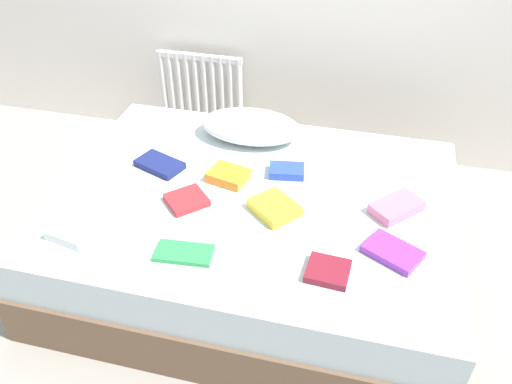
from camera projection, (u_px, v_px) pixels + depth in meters
The scene contains 14 objects.
ground_plane at pixel (254, 267), 2.83m from camera, with size 8.00×8.00×0.00m, color #9E998E.
bed at pixel (254, 233), 2.68m from camera, with size 2.00×1.50×0.50m.
radiator at pixel (201, 93), 3.66m from camera, with size 0.61×0.04×0.58m.
pillow at pixel (251, 126), 2.91m from camera, with size 0.57×0.33×0.15m, color white.
textbook_navy at pixel (160, 164), 2.71m from camera, with size 0.24×0.14×0.04m, color navy.
textbook_red at pixel (187, 200), 2.47m from camera, with size 0.18×0.16×0.03m, color red.
textbook_maroon at pixel (328, 271), 2.10m from camera, with size 0.17×0.16×0.03m, color maroon.
textbook_orange at pixel (229, 176), 2.61m from camera, with size 0.19×0.15×0.05m, color orange.
textbook_pink at pixel (396, 207), 2.41m from camera, with size 0.24×0.14×0.05m, color pink.
textbook_yellow at pixel (275, 208), 2.41m from camera, with size 0.21×0.18×0.05m, color yellow.
textbook_green at pixel (184, 253), 2.19m from camera, with size 0.24×0.12×0.02m, color green.
textbook_white at pixel (74, 231), 2.28m from camera, with size 0.19×0.16×0.05m, color white.
textbook_blue at pixel (287, 171), 2.66m from camera, with size 0.18×0.12×0.04m, color #2847B7.
textbook_purple at pixel (393, 252), 2.19m from camera, with size 0.23×0.15×0.03m, color purple.
Camera 1 is at (0.49, -1.94, 2.05)m, focal length 36.24 mm.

